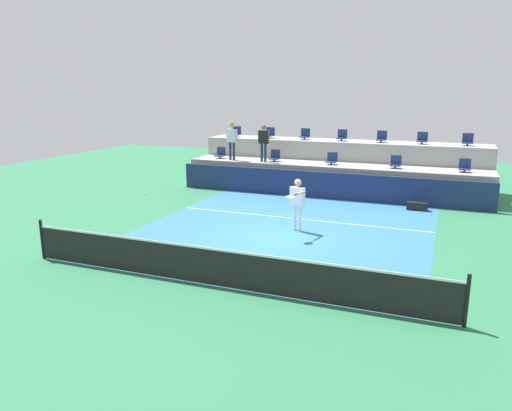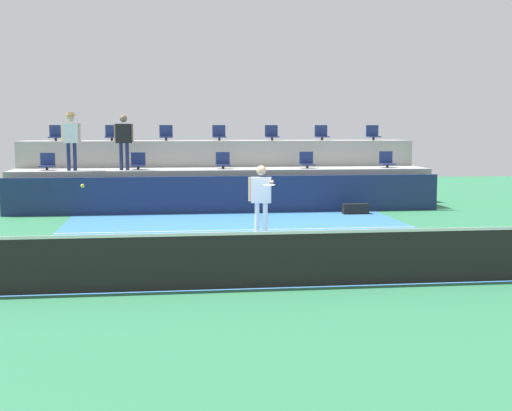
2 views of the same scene
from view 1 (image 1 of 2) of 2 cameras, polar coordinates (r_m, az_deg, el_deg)
name	(u,v)px [view 1 (image 1 of 2)]	position (r m, az deg, el deg)	size (l,w,h in m)	color
ground_plane	(276,238)	(14.71, 2.42, -3.89)	(40.00, 40.00, 0.00)	#2D754C
court_inner_paint	(287,230)	(15.62, 3.64, -2.86)	(9.00, 10.00, 0.01)	teal
court_service_line	(299,219)	(16.90, 5.12, -1.60)	(9.00, 0.06, 0.00)	white
tennis_net	(218,266)	(11.05, -4.51, -7.18)	(10.48, 0.08, 1.07)	black
sponsor_backboard	(324,185)	(20.17, 8.11, 2.39)	(13.00, 0.16, 1.10)	navy
seating_tier_lower	(332,178)	(21.40, 8.95, 3.20)	(13.00, 1.80, 1.25)	#9E9E99
seating_tier_upper	(341,163)	(23.07, 10.00, 4.97)	(13.00, 1.80, 2.10)	#9E9E99
stadium_chair_lower_far_left	(221,154)	(22.98, -4.22, 6.15)	(0.44, 0.40, 0.52)	#2D2D33
stadium_chair_lower_left	(275,156)	(21.93, 2.24, 5.82)	(0.44, 0.40, 0.52)	#2D2D33
stadium_chair_lower_center	(332,159)	(21.21, 8.96, 5.40)	(0.44, 0.40, 0.52)	#2D2D33
stadium_chair_lower_right	(396,163)	(20.79, 16.20, 4.87)	(0.44, 0.40, 0.52)	#2D2D33
stadium_chair_lower_far_right	(465,166)	(20.71, 23.46, 4.26)	(0.44, 0.40, 0.52)	#2D2D33
stadium_chair_upper_far_left	(236,132)	(24.50, -2.36, 8.63)	(0.44, 0.40, 0.52)	#2D2D33
stadium_chair_upper_left	(270,134)	(23.83, 1.65, 8.50)	(0.44, 0.40, 0.52)	#2D2D33
stadium_chair_upper_mid_left	(305,135)	(23.28, 5.81, 8.32)	(0.44, 0.40, 0.52)	#2D2D33
stadium_chair_upper_center	(342,136)	(22.85, 10.14, 8.08)	(0.44, 0.40, 0.52)	#2D2D33
stadium_chair_upper_mid_right	(382,138)	(22.56, 14.64, 7.79)	(0.44, 0.40, 0.52)	#2D2D33
stadium_chair_upper_right	(422,139)	(22.41, 19.08, 7.45)	(0.44, 0.40, 0.52)	#2D2D33
stadium_chair_upper_far_right	(468,141)	(22.40, 23.76, 7.05)	(0.44, 0.40, 0.52)	#2D2D33
tennis_player	(297,200)	(15.26, 4.90, 0.70)	(0.58, 1.26, 1.68)	white
spectator_with_hat	(232,137)	(22.21, -2.87, 8.12)	(0.59, 0.44, 1.74)	navy
spectator_in_white	(264,139)	(21.62, 0.90, 7.82)	(0.59, 0.26, 1.67)	navy
tennis_ball	(146,194)	(14.14, -12.90, 1.33)	(0.07, 0.07, 0.07)	#CCE033
equipment_bag	(417,206)	(19.04, 18.54, -0.09)	(0.76, 0.28, 0.30)	black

